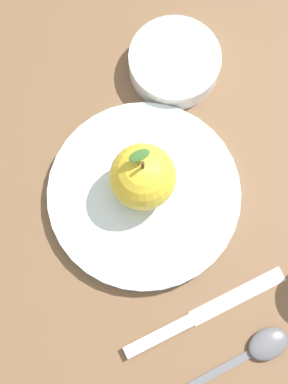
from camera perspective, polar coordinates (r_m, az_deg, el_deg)
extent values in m
plane|color=brown|center=(0.66, -0.20, -2.75)|extent=(2.40, 2.40, 0.00)
cylinder|color=silver|center=(0.66, 0.00, -0.24)|extent=(0.23, 0.23, 0.02)
torus|color=silver|center=(0.65, 0.00, -0.14)|extent=(0.23, 0.23, 0.01)
sphere|color=gold|center=(0.61, -0.11, 1.60)|extent=(0.08, 0.08, 0.08)
cylinder|color=#4C3319|center=(0.57, -0.12, 2.82)|extent=(0.00, 0.00, 0.02)
ellipsoid|color=#386628|center=(0.57, -0.49, 3.86)|extent=(0.01, 0.02, 0.01)
cylinder|color=white|center=(0.71, 3.21, 13.40)|extent=(0.12, 0.12, 0.03)
torus|color=white|center=(0.70, 3.26, 13.86)|extent=(0.12, 0.12, 0.01)
cylinder|color=#BBBBBD|center=(0.70, 3.25, 13.78)|extent=(0.09, 0.09, 0.01)
cube|color=silver|center=(0.66, 9.79, -10.71)|extent=(0.03, 0.12, 0.00)
cube|color=silver|center=(0.64, 1.56, -14.90)|extent=(0.02, 0.09, 0.01)
ellipsoid|color=#59595E|center=(0.66, 12.90, -15.28)|extent=(0.04, 0.05, 0.01)
cube|color=#59595E|center=(0.65, 6.30, -18.93)|extent=(0.02, 0.12, 0.01)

